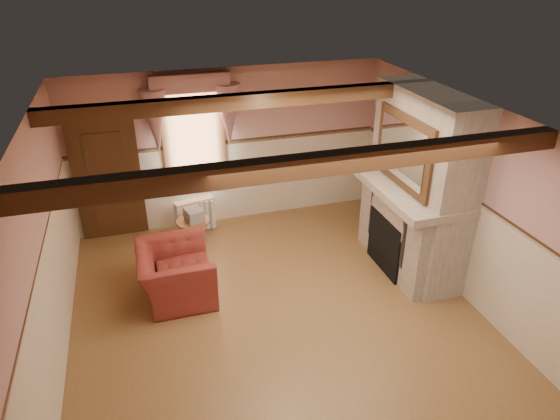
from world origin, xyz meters
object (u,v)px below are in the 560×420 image
object	(u,v)px
side_table	(194,235)
oil_lamp	(395,164)
mantel_clock	(385,159)
bowl	(413,184)
radiator	(195,215)
armchair	(176,273)

from	to	relation	value
side_table	oil_lamp	bearing A→B (deg)	-17.08
side_table	mantel_clock	size ratio (longest dim) A/B	2.29
bowl	radiator	bearing A→B (deg)	143.69
radiator	oil_lamp	distance (m)	3.60
bowl	mantel_clock	distance (m)	0.89
armchair	oil_lamp	size ratio (longest dim) A/B	4.22
side_table	oil_lamp	size ratio (longest dim) A/B	1.96
armchair	mantel_clock	size ratio (longest dim) A/B	4.92
side_table	oil_lamp	distance (m)	3.47
bowl	oil_lamp	bearing A→B (deg)	90.00
radiator	oil_lamp	size ratio (longest dim) A/B	2.50
radiator	bowl	xyz separation A→B (m)	(2.96, -2.18, 1.17)
oil_lamp	radiator	bearing A→B (deg)	151.55
side_table	radiator	size ratio (longest dim) A/B	0.79
armchair	side_table	bearing A→B (deg)	-19.68
oil_lamp	bowl	bearing A→B (deg)	-90.00
bowl	oil_lamp	size ratio (longest dim) A/B	1.35
side_table	radiator	world-z (taller)	radiator
bowl	side_table	bearing A→B (deg)	153.74
radiator	side_table	bearing A→B (deg)	-113.43
mantel_clock	side_table	bearing A→B (deg)	168.34
armchair	mantel_clock	xyz separation A→B (m)	(3.51, 0.57, 1.14)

